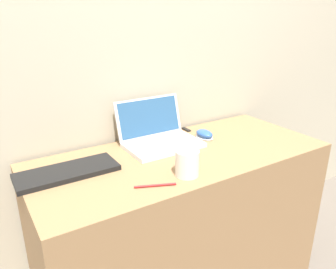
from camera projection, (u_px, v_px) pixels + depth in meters
The scene contains 8 objects.
wall_back at pixel (145, 38), 1.55m from camera, with size 7.00×0.04×2.50m.
desk at pixel (181, 226), 1.59m from camera, with size 1.34×0.57×0.77m.
laptop at pixel (158, 135), 1.55m from camera, with size 0.34×0.28×0.20m.
drink_cup at pixel (187, 162), 1.25m from camera, with size 0.09×0.09×0.18m.
computer_mouse at pixel (204, 134), 1.64m from camera, with size 0.07×0.11×0.04m.
external_keyboard at pixel (67, 172), 1.27m from camera, with size 0.39×0.16×0.02m.
usb_stick at pixel (186, 130), 1.75m from camera, with size 0.02×0.06×0.01m.
pen at pixel (155, 185), 1.18m from camera, with size 0.14×0.07×0.01m.
Camera 1 is at (-0.77, -0.81, 1.36)m, focal length 35.00 mm.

